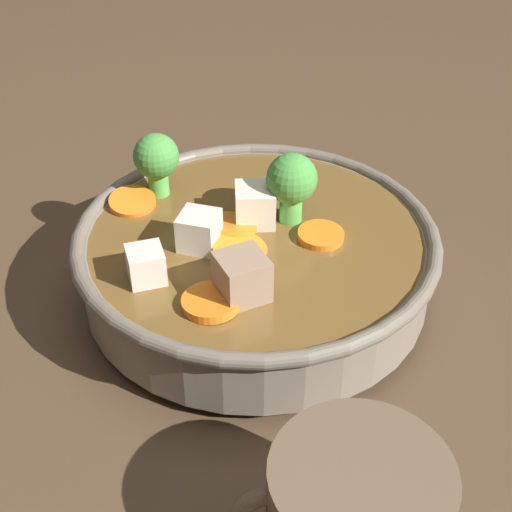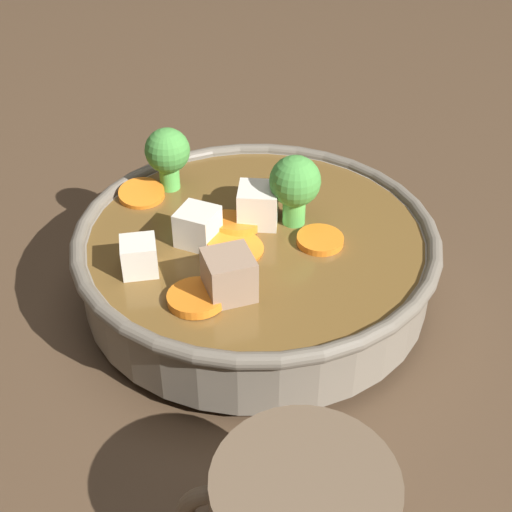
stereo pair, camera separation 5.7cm
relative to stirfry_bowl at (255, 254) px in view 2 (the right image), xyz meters
The scene contains 2 objects.
ground_plane 0.04m from the stirfry_bowl, 166.61° to the left, with size 3.00×3.00×0.00m, color #4C3826.
stirfry_bowl is the anchor object (origin of this frame).
Camera 2 is at (-0.04, 0.45, 0.38)m, focal length 50.00 mm.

